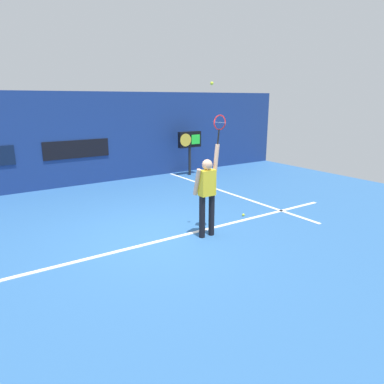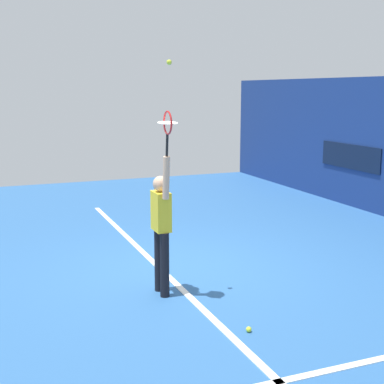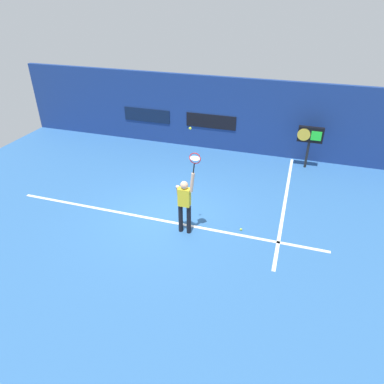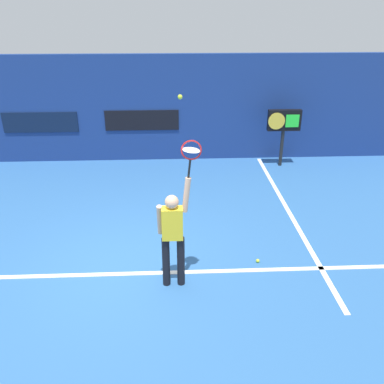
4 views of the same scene
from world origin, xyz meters
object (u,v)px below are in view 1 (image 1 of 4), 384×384
Objects in this scene: tennis_racket at (220,124)px; scoreboard_clock at (190,141)px; spare_ball at (243,215)px; tennis_ball at (212,83)px; tennis_player at (207,191)px.

tennis_racket reaches higher than scoreboard_clock.
scoreboard_clock is 24.79× the size of spare_ball.
tennis_ball is at bearing -119.46° from scoreboard_clock.
scoreboard_clock is (2.92, 5.52, -1.09)m from tennis_racket.
spare_ball is at bearing 23.80° from tennis_racket.
tennis_racket reaches higher than tennis_player.
tennis_player is 6.40m from scoreboard_clock.
tennis_player is 29.29× the size of spare_ball.
tennis_racket is 0.37× the size of scoreboard_clock.
tennis_ball is 3.50m from spare_ball.
spare_ball is at bearing 19.50° from tennis_player.
tennis_racket is 0.82m from tennis_ball.
tennis_racket is 9.07× the size of spare_ball.
tennis_player reaches higher than scoreboard_clock.
tennis_ball reaches higher than tennis_player.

